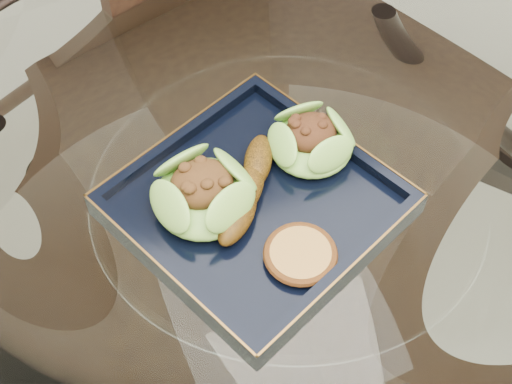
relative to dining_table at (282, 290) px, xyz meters
name	(u,v)px	position (x,y,z in m)	size (l,w,h in m)	color
dining_table	(282,290)	(0.00, 0.00, 0.00)	(1.13, 1.13, 0.77)	white
dining_chair	(251,121)	(0.11, 0.38, -0.11)	(0.48, 0.48, 0.87)	#311D10
navy_plate	(256,208)	(-0.03, 0.02, 0.17)	(0.27, 0.27, 0.02)	black
lettuce_wrap_left	(204,195)	(-0.08, 0.04, 0.20)	(0.11, 0.11, 0.04)	#5BA730
lettuce_wrap_right	(311,142)	(0.06, 0.07, 0.20)	(0.10, 0.10, 0.04)	#68AA31
roasted_plantain	(248,189)	(-0.03, 0.03, 0.20)	(0.15, 0.03, 0.03)	#653E0A
crumb_patty	(300,255)	(-0.01, -0.06, 0.19)	(0.07, 0.07, 0.01)	#BD8D3F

